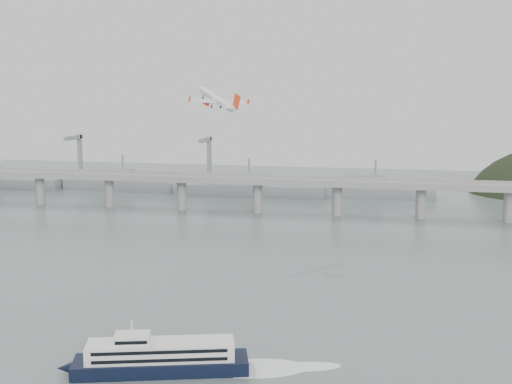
# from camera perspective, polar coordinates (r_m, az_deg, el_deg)

# --- Properties ---
(ground) EXTENTS (900.00, 900.00, 0.00)m
(ground) POSITION_cam_1_polar(r_m,az_deg,el_deg) (236.38, -2.84, -10.68)
(ground) COLOR slate
(ground) RESTS_ON ground
(bridge) EXTENTS (800.00, 22.00, 23.90)m
(bridge) POSITION_cam_1_polar(r_m,az_deg,el_deg) (423.81, 3.95, 0.49)
(bridge) COLOR gray
(bridge) RESTS_ON ground
(distant_fleet) EXTENTS (453.00, 60.90, 40.00)m
(distant_fleet) POSITION_cam_1_polar(r_m,az_deg,el_deg) (530.46, -11.75, 0.76)
(distant_fleet) COLOR slate
(distant_fleet) RESTS_ON ground
(ferry) EXTENTS (77.95, 30.95, 15.06)m
(ferry) POSITION_cam_1_polar(r_m,az_deg,el_deg) (197.54, -7.93, -13.52)
(ferry) COLOR black
(ferry) RESTS_ON ground
(airliner) EXTENTS (29.69, 28.81, 14.49)m
(airliner) POSITION_cam_1_polar(r_m,az_deg,el_deg) (327.65, -3.23, 7.69)
(airliner) COLOR white
(airliner) RESTS_ON ground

